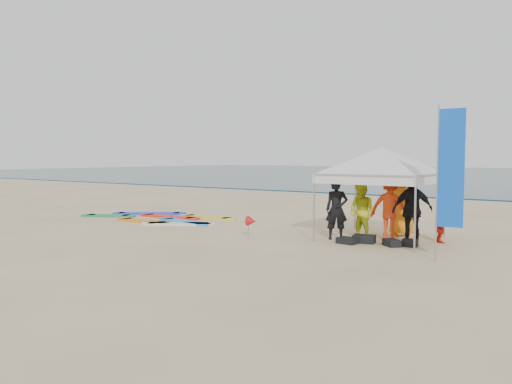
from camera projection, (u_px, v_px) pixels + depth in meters
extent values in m
plane|color=beige|center=(210.00, 243.00, 13.23)|extent=(120.00, 120.00, 0.00)
cube|color=silver|center=(419.00, 198.00, 28.13)|extent=(160.00, 1.20, 0.01)
imported|color=black|center=(337.00, 209.00, 13.78)|extent=(0.73, 0.67, 1.68)
imported|color=#C8D11D|center=(362.00, 212.00, 13.63)|extent=(0.90, 0.78, 1.58)
imported|color=#FF4416|center=(390.00, 207.00, 13.63)|extent=(1.21, 0.71, 1.84)
imported|color=black|center=(412.00, 210.00, 12.85)|extent=(1.10, 1.05, 1.84)
imported|color=orange|center=(402.00, 203.00, 14.38)|extent=(1.08, 0.84, 1.94)
imported|color=red|center=(441.00, 225.00, 13.31)|extent=(0.64, 0.91, 0.95)
cylinder|color=#A5A5A8|center=(355.00, 201.00, 15.66)|extent=(0.05, 0.05, 1.82)
cylinder|color=#A5A5A8|center=(445.00, 206.00, 14.11)|extent=(0.05, 0.05, 1.82)
cylinder|color=#A5A5A8|center=(314.00, 208.00, 13.43)|extent=(0.05, 0.05, 1.82)
cylinder|color=#A5A5A8|center=(415.00, 215.00, 11.88)|extent=(0.05, 0.05, 1.82)
cube|color=white|center=(362.00, 180.00, 12.60)|extent=(2.83, 0.02, 0.24)
cube|color=white|center=(398.00, 177.00, 14.83)|extent=(2.83, 0.02, 0.24)
cube|color=white|center=(336.00, 177.00, 14.49)|extent=(0.02, 2.83, 0.24)
cube|color=white|center=(432.00, 180.00, 12.94)|extent=(0.02, 2.83, 0.24)
pyramid|color=white|center=(382.00, 147.00, 13.66)|extent=(3.86, 3.86, 0.73)
cylinder|color=#A5A5A8|center=(437.00, 184.00, 10.80)|extent=(0.04, 0.04, 3.41)
cube|color=blue|center=(451.00, 168.00, 10.61)|extent=(0.54, 0.03, 2.53)
cylinder|color=#A5A5A8|center=(248.00, 228.00, 13.99)|extent=(0.02, 0.02, 0.60)
cone|color=red|center=(252.00, 221.00, 13.91)|extent=(0.28, 0.28, 0.28)
cube|color=black|center=(364.00, 239.00, 13.25)|extent=(0.61, 0.45, 0.22)
cube|color=black|center=(392.00, 243.00, 12.75)|extent=(0.54, 0.53, 0.18)
cube|color=black|center=(348.00, 241.00, 13.16)|extent=(0.54, 0.46, 0.16)
cube|color=black|center=(410.00, 243.00, 12.68)|extent=(0.38, 0.29, 0.20)
cube|color=orange|center=(143.00, 221.00, 17.50)|extent=(1.89, 0.56, 0.07)
cube|color=#2B95E8|center=(184.00, 222.00, 17.34)|extent=(2.09, 0.82, 0.07)
cube|color=silver|center=(178.00, 224.00, 16.78)|extent=(1.97, 1.51, 0.07)
cube|color=red|center=(169.00, 217.00, 18.79)|extent=(2.29, 0.66, 0.07)
cube|color=yellow|center=(208.00, 217.00, 18.64)|extent=(1.96, 0.66, 0.07)
cube|color=#23824A|center=(109.00, 216.00, 19.14)|extent=(1.69, 1.23, 0.07)
cube|color=#1C39F6|center=(149.00, 213.00, 19.90)|extent=(2.30, 1.80, 0.07)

